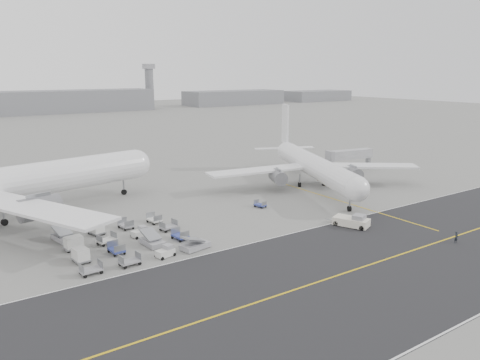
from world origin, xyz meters
TOP-DOWN VIEW (x-y plane):
  - ground at (0.00, 0.00)m, footprint 700.00×700.00m
  - taxiway at (5.02, -17.98)m, footprint 220.00×59.00m
  - horizon_buildings at (30.00, 260.00)m, footprint 520.00×28.00m
  - control_tower at (100.00, 265.00)m, footprint 7.00×7.00m
  - airliner_b at (33.66, 19.79)m, footprint 46.76×47.73m
  - pushback_tug at (19.92, -5.18)m, footprint 4.88×7.71m
  - jet_bridge at (55.28, 28.44)m, footprint 14.79×4.83m
  - gse_cluster at (-14.88, 7.88)m, footprint 26.71×25.98m
  - stray_dolly at (13.74, 12.83)m, footprint 1.88×2.54m
  - ground_crew_a at (27.24, -19.69)m, footprint 0.68×0.46m

SIDE VIEW (x-z plane):
  - ground at x=0.00m, z-range 0.00..0.00m
  - horizon_buildings at x=30.00m, z-range -14.00..14.00m
  - gse_cluster at x=-14.88m, z-range -1.08..1.08m
  - stray_dolly at x=13.74m, z-range -0.70..0.70m
  - taxiway at x=5.02m, z-range -0.01..0.03m
  - ground_crew_a at x=27.24m, z-range 0.00..1.80m
  - pushback_tug at x=19.92m, z-range -0.20..2.02m
  - jet_bridge at x=55.28m, z-range 1.09..6.60m
  - airliner_b at x=33.66m, z-range -3.67..13.67m
  - control_tower at x=100.00m, z-range 0.63..31.88m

